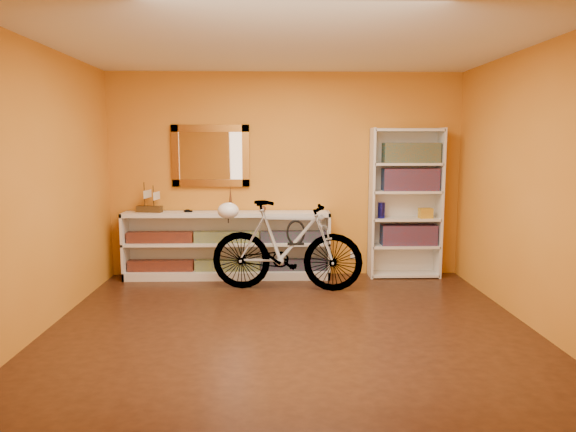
{
  "coord_description": "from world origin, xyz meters",
  "views": [
    {
      "loc": [
        -0.14,
        -4.77,
        1.7
      ],
      "look_at": [
        0.0,
        0.7,
        0.95
      ],
      "focal_mm": 32.85,
      "sensor_mm": 36.0,
      "label": 1
    }
  ],
  "objects_px": {
    "bookcase": "(406,203)",
    "bicycle": "(287,246)",
    "helmet": "(228,211)",
    "console_unit": "(227,245)"
  },
  "relations": [
    {
      "from": "bookcase",
      "to": "bicycle",
      "type": "xyz_separation_m",
      "value": [
        -1.53,
        -0.6,
        -0.42
      ]
    },
    {
      "from": "console_unit",
      "to": "bookcase",
      "type": "distance_m",
      "value": 2.33
    },
    {
      "from": "bookcase",
      "to": "bicycle",
      "type": "height_order",
      "value": "bookcase"
    },
    {
      "from": "console_unit",
      "to": "bookcase",
      "type": "xyz_separation_m",
      "value": [
        2.27,
        0.03,
        0.52
      ]
    },
    {
      "from": "bookcase",
      "to": "helmet",
      "type": "bearing_deg",
      "value": -166.89
    },
    {
      "from": "console_unit",
      "to": "helmet",
      "type": "relative_size",
      "value": 10.35
    },
    {
      "from": "bookcase",
      "to": "helmet",
      "type": "height_order",
      "value": "bookcase"
    },
    {
      "from": "helmet",
      "to": "bicycle",
      "type": "bearing_deg",
      "value": -7.45
    },
    {
      "from": "bookcase",
      "to": "helmet",
      "type": "xyz_separation_m",
      "value": [
        -2.21,
        -0.51,
        -0.02
      ]
    },
    {
      "from": "bookcase",
      "to": "bicycle",
      "type": "bearing_deg",
      "value": -158.44
    }
  ]
}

